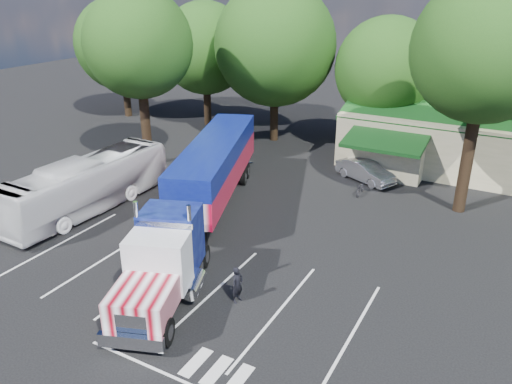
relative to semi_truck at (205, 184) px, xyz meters
The scene contains 12 objects.
ground 2.65m from the semi_truck, 17.87° to the left, with size 120.00×120.00×0.00m, color black.
tree_row_a 27.33m from the semi_truck, 141.35° to the left, with size 9.00×9.00×11.68m.
tree_row_b 22.24m from the semi_truck, 123.58° to the left, with size 8.40×8.40×11.35m.
tree_row_c 17.89m from the semi_truck, 103.69° to the left, with size 10.00×10.00×13.05m.
tree_row_d 18.95m from the semi_truck, 74.39° to the left, with size 8.00×8.00×10.60m.
tree_near_left 13.08m from the semi_truck, 146.46° to the left, with size 7.60×7.60×12.65m.
tree_near_right 16.81m from the semi_truck, 35.24° to the left, with size 8.00×8.00×13.50m.
semi_truck is the anchor object (origin of this frame).
woman 8.06m from the semi_truck, 46.08° to the right, with size 0.61×0.40×1.68m, color black.
bicycle 10.73m from the semi_truck, 52.09° to the left, with size 0.57×1.64×0.86m, color black.
tour_bus 7.53m from the semi_truck, 166.16° to the right, with size 2.69×11.50×3.20m, color silver.
silver_sedan 12.47m from the semi_truck, 61.08° to the left, with size 1.54×4.42×1.46m, color #A3A4AA.
Camera 1 is at (13.94, -21.52, 12.85)m, focal length 35.00 mm.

